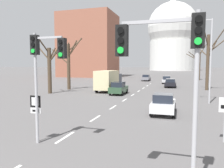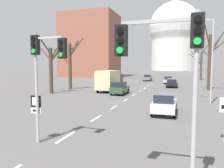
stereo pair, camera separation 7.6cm
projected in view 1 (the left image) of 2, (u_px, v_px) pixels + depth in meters
lane_stripe_1 at (65, 137)px, 11.98m from camera, size 0.16×2.00×0.01m
lane_stripe_2 at (95, 118)px, 16.26m from camera, size 0.16×2.00×0.01m
lane_stripe_3 at (113, 107)px, 20.54m from camera, size 0.16×2.00×0.01m
lane_stripe_4 at (125, 100)px, 24.82m from camera, size 0.16×2.00×0.01m
lane_stripe_5 at (133, 95)px, 29.11m from camera, size 0.16×2.00×0.01m
lane_stripe_6 at (139, 91)px, 33.39m from camera, size 0.16×2.00×0.01m
lane_stripe_7 at (143, 88)px, 37.67m from camera, size 0.16×2.00×0.01m
lane_stripe_8 at (147, 86)px, 41.95m from camera, size 0.16×2.00×0.01m
lane_stripe_9 at (150, 84)px, 46.23m from camera, size 0.16×2.00×0.01m
traffic_signal_centre_tall at (44, 60)px, 10.61m from camera, size 1.87×0.34×5.52m
traffic_signal_near_right at (170, 58)px, 6.38m from camera, size 2.56×0.34×5.49m
route_sign_post at (36, 110)px, 11.15m from camera, size 0.60×0.08×2.46m
street_lamp_right at (208, 53)px, 22.24m from camera, size 1.91×0.36×8.63m
sedan_near_left at (146, 78)px, 55.08m from camera, size 1.84×4.30×1.57m
sedan_near_right at (163, 104)px, 17.66m from camera, size 1.87×3.85×1.66m
sedan_mid_centre at (170, 83)px, 39.31m from camera, size 1.93×4.59×1.52m
sedan_far_left at (167, 80)px, 47.28m from camera, size 1.82×4.55×1.63m
sedan_far_right at (119, 88)px, 29.67m from camera, size 1.86×4.03×1.69m
delivery_truck at (109, 80)px, 33.27m from camera, size 2.44×7.20×3.14m
bare_tree_left_near at (50, 67)px, 30.41m from camera, size 3.71×2.68×7.40m
bare_tree_right_near at (209, 59)px, 34.29m from camera, size 4.56×3.53×10.07m
bare_tree_left_far at (69, 63)px, 35.39m from camera, size 5.01×3.01×8.51m
bare_tree_right_far at (199, 64)px, 57.85m from camera, size 5.00×3.05×9.45m
capitol_dome at (172, 37)px, 162.71m from camera, size 36.73×36.73×51.88m
apartment_block_left at (89, 46)px, 74.96m from camera, size 18.00×14.00×21.27m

